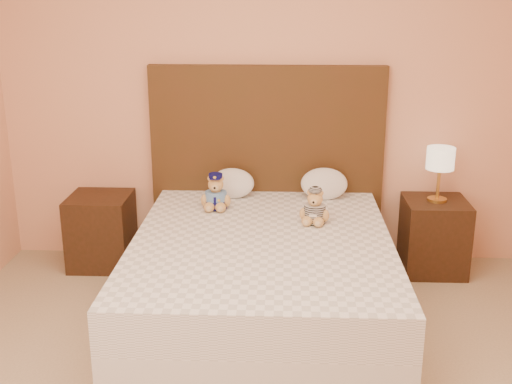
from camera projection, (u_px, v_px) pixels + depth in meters
room_walls at (257, 38)px, 2.89m from camera, size 4.04×4.52×2.72m
bed at (262, 279)px, 4.05m from camera, size 1.60×2.00×0.55m
headboard at (267, 165)px, 4.87m from camera, size 1.75×0.08×1.50m
nightstand_left at (101, 231)px, 4.87m from camera, size 0.45×0.45×0.55m
nightstand_right at (434, 236)px, 4.76m from camera, size 0.45×0.45×0.55m
lamp at (440, 161)px, 4.59m from camera, size 0.20×0.20×0.40m
teddy_police at (216, 192)px, 4.47m from camera, size 0.22×0.21×0.25m
teddy_prisoner at (315, 206)px, 4.20m from camera, size 0.24×0.24×0.23m
pillow_left at (232, 182)px, 4.74m from camera, size 0.33×0.21×0.23m
pillow_right at (324, 182)px, 4.71m from camera, size 0.34×0.22×0.24m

